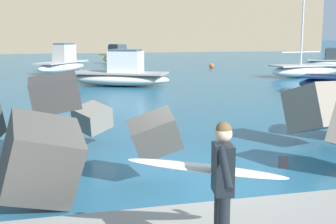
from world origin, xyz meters
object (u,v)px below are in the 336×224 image
(boat_near_left, at_px, (305,70))
(mooring_buoy_inner, at_px, (212,66))
(boat_near_right, at_px, (329,62))
(surfer_with_board, at_px, (218,179))
(boat_far_centre, at_px, (120,75))
(boat_mid_right, at_px, (120,58))
(boat_mid_centre, at_px, (62,64))

(boat_near_left, distance_m, mooring_buoy_inner, 10.53)
(boat_near_right, relative_size, mooring_buoy_inner, 9.98)
(surfer_with_board, height_order, boat_near_left, boat_near_left)
(surfer_with_board, xyz_separation_m, boat_far_centre, (2.13, 21.78, -0.62))
(boat_near_left, xyz_separation_m, boat_far_centre, (-13.62, -2.16, 0.16))
(boat_far_centre, xyz_separation_m, mooring_buoy_inner, (10.19, 12.12, -0.44))
(surfer_with_board, distance_m, boat_mid_right, 41.27)
(boat_near_right, bearing_deg, boat_mid_centre, 178.08)
(surfer_with_board, bearing_deg, boat_mid_right, 83.00)
(boat_mid_centre, relative_size, boat_mid_right, 0.94)
(boat_near_left, distance_m, boat_mid_centre, 18.59)
(boat_far_centre, distance_m, mooring_buoy_inner, 15.84)
(boat_mid_right, distance_m, boat_far_centre, 19.40)
(surfer_with_board, distance_m, boat_far_centre, 21.90)
(surfer_with_board, bearing_deg, mooring_buoy_inner, 70.04)
(boat_near_left, relative_size, boat_mid_right, 0.93)
(surfer_with_board, height_order, boat_mid_right, boat_mid_right)
(boat_near_right, bearing_deg, boat_far_centre, -154.82)
(boat_near_left, height_order, boat_far_centre, boat_near_left)
(surfer_with_board, relative_size, boat_mid_centre, 0.35)
(boat_mid_right, bearing_deg, mooring_buoy_inner, -44.11)
(boat_mid_centre, bearing_deg, boat_near_left, -26.60)
(boat_near_left, relative_size, boat_near_right, 1.35)
(boat_near_right, relative_size, boat_mid_centre, 0.73)
(boat_mid_right, height_order, mooring_buoy_inner, boat_mid_right)
(boat_near_left, bearing_deg, boat_far_centre, -170.98)
(mooring_buoy_inner, bearing_deg, boat_far_centre, -130.05)
(surfer_with_board, distance_m, boat_near_left, 28.67)
(boat_mid_centre, height_order, boat_mid_right, boat_mid_centre)
(boat_mid_centre, relative_size, boat_far_centre, 0.92)
(boat_mid_right, bearing_deg, boat_far_centre, -98.61)
(boat_near_right, bearing_deg, boat_mid_right, 151.85)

